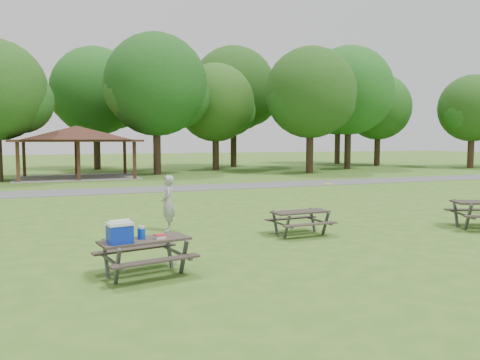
# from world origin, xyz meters

# --- Properties ---
(ground) EXTENTS (160.00, 160.00, 0.00)m
(ground) POSITION_xyz_m (0.00, 0.00, 0.00)
(ground) COLOR #3A631C
(ground) RESTS_ON ground
(asphalt_path) EXTENTS (120.00, 3.20, 0.02)m
(asphalt_path) POSITION_xyz_m (0.00, 14.00, 0.01)
(asphalt_path) COLOR #4D4D50
(asphalt_path) RESTS_ON ground
(pavilion) EXTENTS (8.60, 7.01, 3.76)m
(pavilion) POSITION_xyz_m (-4.00, 24.00, 3.06)
(pavilion) COLOR #3E2716
(pavilion) RESTS_ON ground
(tree_row_e) EXTENTS (8.40, 8.00, 11.02)m
(tree_row_e) POSITION_xyz_m (2.10, 25.03, 6.78)
(tree_row_e) COLOR #311F15
(tree_row_e) RESTS_ON ground
(tree_row_f) EXTENTS (7.35, 7.00, 9.55)m
(tree_row_f) POSITION_xyz_m (8.09, 28.53, 5.84)
(tree_row_f) COLOR #312115
(tree_row_f) RESTS_ON ground
(tree_row_g) EXTENTS (7.77, 7.40, 10.25)m
(tree_row_g) POSITION_xyz_m (14.09, 22.03, 6.33)
(tree_row_g) COLOR black
(tree_row_g) RESTS_ON ground
(tree_row_h) EXTENTS (8.61, 8.20, 11.37)m
(tree_row_h) POSITION_xyz_m (20.10, 25.53, 7.03)
(tree_row_h) COLOR black
(tree_row_h) RESTS_ON ground
(tree_row_i) EXTENTS (7.14, 6.80, 9.52)m
(tree_row_i) POSITION_xyz_m (26.08, 29.03, 5.91)
(tree_row_i) COLOR black
(tree_row_i) RESTS_ON ground
(tree_row_j) EXTENTS (6.72, 6.40, 8.96)m
(tree_row_j) POSITION_xyz_m (32.08, 22.53, 5.56)
(tree_row_j) COLOR #321F16
(tree_row_j) RESTS_ON ground
(tree_deep_b) EXTENTS (8.40, 8.00, 11.13)m
(tree_deep_b) POSITION_xyz_m (-1.90, 33.03, 6.89)
(tree_deep_b) COLOR black
(tree_deep_b) RESTS_ON ground
(tree_deep_c) EXTENTS (8.82, 8.40, 11.90)m
(tree_deep_c) POSITION_xyz_m (11.10, 32.03, 7.44)
(tree_deep_c) COLOR black
(tree_deep_c) RESTS_ON ground
(tree_deep_d) EXTENTS (8.40, 8.00, 11.27)m
(tree_deep_d) POSITION_xyz_m (24.10, 33.53, 7.03)
(tree_deep_d) COLOR #322316
(tree_deep_d) RESTS_ON ground
(picnic_table_near) EXTENTS (2.05, 1.77, 1.25)m
(picnic_table_near) POSITION_xyz_m (-3.69, -2.47, 0.72)
(picnic_table_near) COLOR #302823
(picnic_table_near) RESTS_ON ground
(picnic_table_middle) EXTENTS (1.73, 1.42, 0.72)m
(picnic_table_middle) POSITION_xyz_m (1.39, 0.09, 0.53)
(picnic_table_middle) COLOR #2C2420
(picnic_table_middle) RESTS_ON ground
(frisbee_in_flight) EXTENTS (0.35, 0.35, 0.02)m
(frisbee_in_flight) POSITION_xyz_m (3.25, 1.61, 1.30)
(frisbee_in_flight) COLOR yellow
(frisbee_in_flight) RESTS_ON ground
(frisbee_thrower) EXTENTS (0.50, 0.68, 1.70)m
(frisbee_thrower) POSITION_xyz_m (-2.09, 2.03, 0.85)
(frisbee_thrower) COLOR #99999B
(frisbee_thrower) RESTS_ON ground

